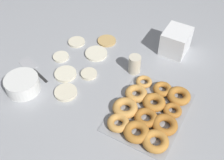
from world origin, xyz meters
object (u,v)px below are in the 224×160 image
pancake_2 (65,74)px  batter_bowl (22,84)px  pancake_4 (66,92)px  pancake_6 (61,57)px  pancake_1 (96,54)px  pancake_5 (89,74)px  pancake_3 (77,42)px  donut_tray (149,112)px  spatula (30,67)px  paper_cup (135,64)px  container_stack (176,41)px  pancake_0 (107,41)px

pancake_2 → batter_bowl: batter_bowl is taller
pancake_2 → pancake_4: same height
pancake_6 → batter_bowl: size_ratio=0.53×
pancake_1 → pancake_5: size_ratio=1.47×
pancake_3 → pancake_4: (-0.34, -0.17, 0.00)m
pancake_4 → donut_tray: bearing=-78.1°
pancake_6 → pancake_4: bearing=-138.1°
pancake_3 → pancake_5: 0.27m
donut_tray → spatula: (-0.03, 0.66, -0.02)m
pancake_4 → pancake_5: same height
pancake_2 → spatula: bearing=102.3°
pancake_3 → paper_cup: 0.39m
pancake_5 → pancake_6: pancake_5 is taller
pancake_2 → pancake_5: 0.12m
spatula → donut_tray: bearing=-160.6°
pancake_5 → container_stack: bearing=-38.0°
pancake_6 → paper_cup: bearing=-75.4°
donut_tray → pancake_5: bearing=78.3°
batter_bowl → pancake_5: bearing=-42.7°
pancake_1 → pancake_2: 0.21m
pancake_5 → donut_tray: donut_tray is taller
pancake_0 → pancake_4: (-0.43, -0.03, 0.00)m
container_stack → pancake_0: bearing=107.7°
pancake_3 → paper_cup: paper_cup is taller
pancake_0 → pancake_4: pancake_4 is taller
pancake_5 → container_stack: (0.39, -0.30, 0.06)m
pancake_0 → pancake_4: bearing=-176.3°
pancake_3 → spatula: pancake_3 is taller
batter_bowl → pancake_2: bearing=-33.1°
pancake_6 → batter_bowl: (-0.27, 0.02, 0.03)m
batter_bowl → container_stack: bearing=-39.9°
batter_bowl → pancake_4: bearing=-67.5°
pancake_1 → container_stack: container_stack is taller
pancake_4 → spatula: bearing=78.0°
paper_cup → donut_tray: bearing=-140.1°
pancake_6 → spatula: (-0.14, 0.09, -0.00)m
pancake_2 → pancake_6: pancake_2 is taller
pancake_0 → pancake_5: 0.28m
pancake_4 → pancake_2: bearing=36.8°
spatula → paper_cup: bearing=-136.6°
paper_cup → pancake_1: bearing=86.6°
pancake_2 → paper_cup: (0.19, -0.29, 0.04)m
pancake_0 → pancake_2: (-0.33, 0.05, 0.00)m
pancake_2 → batter_bowl: size_ratio=0.69×
pancake_6 → paper_cup: paper_cup is taller
pancake_4 → donut_tray: 0.40m
pancake_1 → paper_cup: 0.24m
container_stack → pancake_1: bearing=124.0°
pancake_5 → pancake_2: bearing=119.7°
donut_tray → container_stack: (0.46, 0.06, 0.05)m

